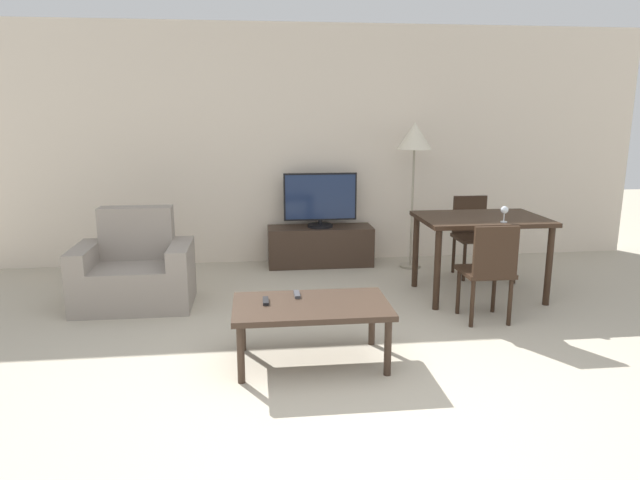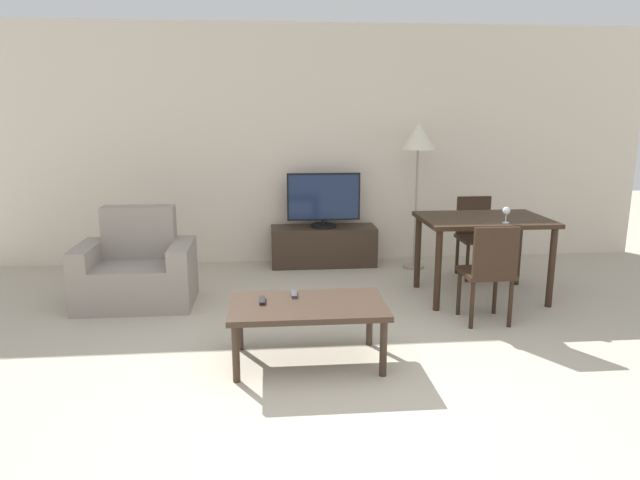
{
  "view_description": "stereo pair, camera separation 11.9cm",
  "coord_description": "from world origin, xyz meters",
  "px_view_note": "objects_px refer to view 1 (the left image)",
  "views": [
    {
      "loc": [
        -0.61,
        -3.0,
        1.75
      ],
      "look_at": [
        -0.05,
        1.8,
        0.65
      ],
      "focal_mm": 32.0,
      "sensor_mm": 36.0,
      "label": 1
    },
    {
      "loc": [
        -0.49,
        -3.01,
        1.75
      ],
      "look_at": [
        -0.05,
        1.8,
        0.65
      ],
      "focal_mm": 32.0,
      "sensor_mm": 36.0,
      "label": 2
    }
  ],
  "objects_px": {
    "dining_chair_near": "(489,268)",
    "dining_chair_far": "(472,231)",
    "armchair": "(135,273)",
    "coffee_table": "(311,310)",
    "tv": "(320,200)",
    "remote_primary": "(297,294)",
    "dining_table": "(481,228)",
    "floor_lamp": "(415,141)",
    "remote_secondary": "(266,301)",
    "tv_stand": "(320,246)",
    "wine_glass_left": "(504,211)"
  },
  "relations": [
    {
      "from": "dining_table",
      "to": "remote_secondary",
      "type": "xyz_separation_m",
      "value": [
        -2.06,
        -1.25,
        -0.22
      ]
    },
    {
      "from": "coffee_table",
      "to": "floor_lamp",
      "type": "distance_m",
      "value": 2.95
    },
    {
      "from": "dining_table",
      "to": "dining_chair_far",
      "type": "bearing_deg",
      "value": 73.96
    },
    {
      "from": "armchair",
      "to": "dining_table",
      "type": "height_order",
      "value": "armchair"
    },
    {
      "from": "dining_chair_near",
      "to": "armchair",
      "type": "bearing_deg",
      "value": 164.79
    },
    {
      "from": "remote_primary",
      "to": "remote_secondary",
      "type": "bearing_deg",
      "value": -151.62
    },
    {
      "from": "coffee_table",
      "to": "remote_secondary",
      "type": "height_order",
      "value": "remote_secondary"
    },
    {
      "from": "armchair",
      "to": "remote_primary",
      "type": "height_order",
      "value": "armchair"
    },
    {
      "from": "remote_primary",
      "to": "wine_glass_left",
      "type": "relative_size",
      "value": 1.03
    },
    {
      "from": "tv_stand",
      "to": "dining_table",
      "type": "relative_size",
      "value": 1.03
    },
    {
      "from": "armchair",
      "to": "coffee_table",
      "type": "height_order",
      "value": "armchair"
    },
    {
      "from": "dining_chair_near",
      "to": "remote_secondary",
      "type": "bearing_deg",
      "value": -163.75
    },
    {
      "from": "tv",
      "to": "dining_chair_far",
      "type": "distance_m",
      "value": 1.71
    },
    {
      "from": "tv_stand",
      "to": "wine_glass_left",
      "type": "xyz_separation_m",
      "value": [
        1.47,
        -1.57,
        0.65
      ]
    },
    {
      "from": "remote_secondary",
      "to": "dining_chair_near",
      "type": "bearing_deg",
      "value": 16.25
    },
    {
      "from": "armchair",
      "to": "coffee_table",
      "type": "relative_size",
      "value": 0.94
    },
    {
      "from": "dining_chair_far",
      "to": "tv_stand",
      "type": "bearing_deg",
      "value": 160.05
    },
    {
      "from": "tv",
      "to": "coffee_table",
      "type": "height_order",
      "value": "tv"
    },
    {
      "from": "remote_primary",
      "to": "floor_lamp",
      "type": "bearing_deg",
      "value": 56.38
    },
    {
      "from": "floor_lamp",
      "to": "wine_glass_left",
      "type": "bearing_deg",
      "value": -71.51
    },
    {
      "from": "dining_table",
      "to": "floor_lamp",
      "type": "height_order",
      "value": "floor_lamp"
    },
    {
      "from": "wine_glass_left",
      "to": "floor_lamp",
      "type": "bearing_deg",
      "value": 108.49
    },
    {
      "from": "tv",
      "to": "dining_chair_near",
      "type": "xyz_separation_m",
      "value": [
        1.18,
        -1.99,
        -0.28
      ]
    },
    {
      "from": "armchair",
      "to": "dining_chair_far",
      "type": "xyz_separation_m",
      "value": [
        3.43,
        0.6,
        0.18
      ]
    },
    {
      "from": "dining_table",
      "to": "dining_chair_far",
      "type": "relative_size",
      "value": 1.37
    },
    {
      "from": "dining_chair_far",
      "to": "remote_primary",
      "type": "relative_size",
      "value": 5.66
    },
    {
      "from": "dining_chair_near",
      "to": "tv_stand",
      "type": "bearing_deg",
      "value": 120.52
    },
    {
      "from": "tv",
      "to": "floor_lamp",
      "type": "relative_size",
      "value": 0.51
    },
    {
      "from": "tv",
      "to": "dining_chair_far",
      "type": "xyz_separation_m",
      "value": [
        1.58,
        -0.57,
        -0.28
      ]
    },
    {
      "from": "dining_table",
      "to": "remote_secondary",
      "type": "height_order",
      "value": "dining_table"
    },
    {
      "from": "coffee_table",
      "to": "dining_table",
      "type": "xyz_separation_m",
      "value": [
        1.75,
        1.32,
        0.28
      ]
    },
    {
      "from": "remote_primary",
      "to": "armchair",
      "type": "bearing_deg",
      "value": 138.32
    },
    {
      "from": "remote_primary",
      "to": "remote_secondary",
      "type": "relative_size",
      "value": 1.0
    },
    {
      "from": "coffee_table",
      "to": "dining_table",
      "type": "bearing_deg",
      "value": 37.01
    },
    {
      "from": "tv_stand",
      "to": "dining_table",
      "type": "height_order",
      "value": "dining_table"
    },
    {
      "from": "armchair",
      "to": "dining_chair_near",
      "type": "relative_size",
      "value": 1.21
    },
    {
      "from": "dining_table",
      "to": "wine_glass_left",
      "type": "distance_m",
      "value": 0.36
    },
    {
      "from": "tv",
      "to": "remote_secondary",
      "type": "distance_m",
      "value": 2.64
    },
    {
      "from": "tv",
      "to": "dining_table",
      "type": "distance_m",
      "value": 1.89
    },
    {
      "from": "tv_stand",
      "to": "floor_lamp",
      "type": "bearing_deg",
      "value": -11.64
    },
    {
      "from": "tv",
      "to": "dining_chair_far",
      "type": "bearing_deg",
      "value": -19.87
    },
    {
      "from": "dining_table",
      "to": "floor_lamp",
      "type": "bearing_deg",
      "value": 108.81
    },
    {
      "from": "dining_table",
      "to": "wine_glass_left",
      "type": "relative_size",
      "value": 7.99
    },
    {
      "from": "dining_chair_near",
      "to": "dining_chair_far",
      "type": "relative_size",
      "value": 1.0
    },
    {
      "from": "dining_chair_near",
      "to": "floor_lamp",
      "type": "bearing_deg",
      "value": 95.19
    },
    {
      "from": "dining_chair_near",
      "to": "dining_chair_far",
      "type": "bearing_deg",
      "value": 73.96
    },
    {
      "from": "dining_chair_far",
      "to": "dining_table",
      "type": "bearing_deg",
      "value": -106.04
    },
    {
      "from": "armchair",
      "to": "floor_lamp",
      "type": "relative_size",
      "value": 0.63
    },
    {
      "from": "tv_stand",
      "to": "dining_chair_near",
      "type": "distance_m",
      "value": 2.33
    },
    {
      "from": "dining_table",
      "to": "tv",
      "type": "bearing_deg",
      "value": 137.1
    }
  ]
}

